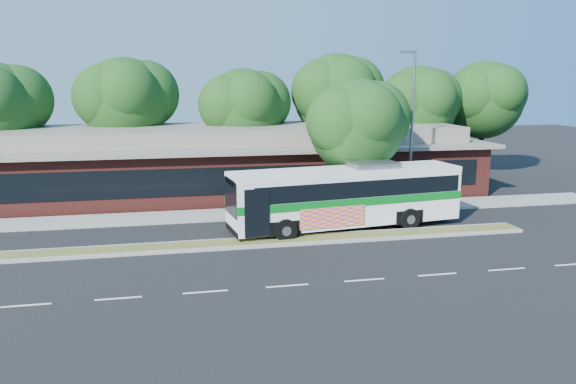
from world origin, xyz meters
The scene contains 13 objects.
ground centered at (0.00, 0.00, 0.00)m, with size 120.00×120.00×0.00m, color black.
median_strip centered at (0.00, 0.60, 0.07)m, with size 26.00×1.10×0.15m, color #565D27.
sidewalk centered at (0.00, 6.40, 0.06)m, with size 44.00×2.60×0.12m, color gray.
plaza_building centered at (0.00, 12.99, 2.13)m, with size 33.20×11.20×4.45m.
lamp_post centered at (9.56, 6.00, 4.90)m, with size 0.93×0.18×9.07m.
tree_bg_a centered at (-14.58, 15.14, 5.87)m, with size 6.47×5.80×8.63m.
tree_bg_b centered at (-6.57, 16.14, 6.14)m, with size 6.69×6.00×9.00m.
tree_bg_c centered at (1.40, 15.13, 5.59)m, with size 6.24×5.60×8.26m.
tree_bg_d centered at (8.45, 16.15, 6.42)m, with size 6.91×6.20×9.37m.
tree_bg_e centered at (14.42, 15.14, 5.74)m, with size 6.47×5.80×8.50m.
tree_bg_f centered at (20.43, 16.14, 6.06)m, with size 6.69×6.00×8.92m.
transit_bus centered at (4.62, 2.41, 1.87)m, with size 12.20×4.13×3.36m.
sidewalk_tree centered at (6.38, 5.43, 5.10)m, with size 5.83×5.23×7.60m.
Camera 1 is at (-3.96, -24.22, 7.48)m, focal length 35.00 mm.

